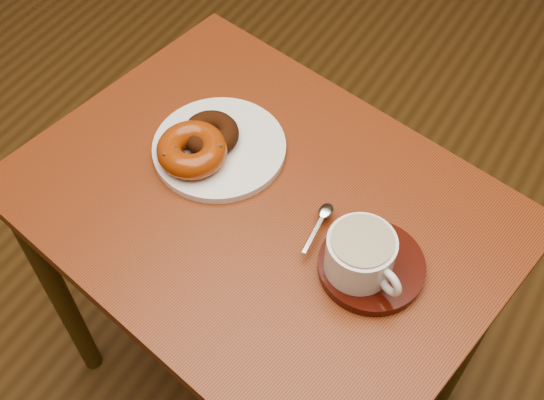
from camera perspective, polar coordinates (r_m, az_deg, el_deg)
The scene contains 7 objects.
cafe_table at distance 1.17m, azimuth -0.83°, elevation -3.49°, with size 0.85×0.69×0.72m.
donut_plate at distance 1.14m, azimuth -4.43°, elevation 4.37°, with size 0.22×0.22×0.01m, color white.
donut_cinnamon at distance 1.13m, azimuth -5.15°, elevation 5.55°, with size 0.09×0.09×0.03m, color #36190A.
donut_caramel at distance 1.11m, azimuth -6.71°, elevation 4.20°, with size 0.15×0.15×0.04m.
saucer at distance 1.01m, azimuth 8.30°, elevation -5.50°, with size 0.16×0.16×0.02m, color #3A0E07.
coffee_cup at distance 0.97m, azimuth 7.47°, elevation -4.54°, with size 0.13×0.10×0.07m.
teaspoon at distance 1.04m, azimuth 4.32°, elevation -1.27°, with size 0.02×0.10×0.01m.
Camera 1 is at (0.18, -0.48, 1.59)m, focal length 45.00 mm.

